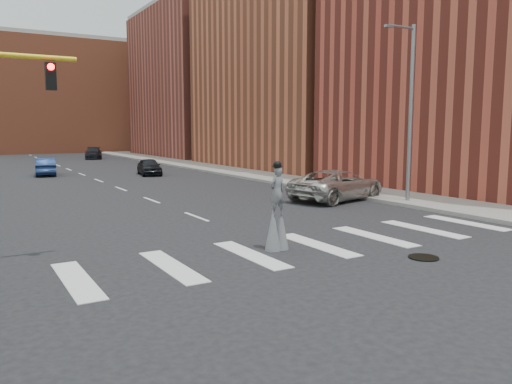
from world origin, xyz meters
TOP-DOWN VIEW (x-y plane):
  - ground_plane at (0.00, 0.00)m, footprint 160.00×160.00m
  - sidewalk_right at (12.50, 25.00)m, footprint 5.00×90.00m
  - manhole at (3.00, -2.00)m, footprint 0.90×0.90m
  - building_near at (22.00, 8.00)m, footprint 16.00×20.00m
  - building_mid at (22.00, 30.00)m, footprint 16.00×22.00m
  - building_far at (22.00, 54.00)m, footprint 16.00×22.00m
  - building_backdrop at (6.00, 78.00)m, footprint 26.00×14.00m
  - streetlight at (10.90, 6.00)m, footprint 2.05×0.20m
  - stilt_performer at (-0.22, 1.14)m, footprint 0.84×0.55m
  - suv_crossing at (8.77, 8.92)m, footprint 6.45×4.07m
  - car_near at (4.78, 28.52)m, footprint 2.30×4.33m
  - car_mid at (-2.75, 32.56)m, footprint 2.13×4.60m
  - car_far at (6.00, 54.25)m, footprint 3.19×5.41m

SIDE VIEW (x-z plane):
  - ground_plane at x=0.00m, z-range 0.00..0.00m
  - manhole at x=3.00m, z-range 0.00..0.04m
  - sidewalk_right at x=12.50m, z-range 0.00..0.18m
  - car_near at x=4.78m, z-range 0.00..1.40m
  - car_mid at x=-2.75m, z-range 0.00..1.46m
  - car_far at x=6.00m, z-range 0.00..1.47m
  - suv_crossing at x=8.77m, z-range 0.00..1.66m
  - stilt_performer at x=-0.22m, z-range -0.34..2.52m
  - streetlight at x=10.90m, z-range 0.40..9.40m
  - building_backdrop at x=6.00m, z-range 0.00..18.00m
  - building_far at x=22.00m, z-range 0.00..20.00m
  - building_near at x=22.00m, z-range 0.00..22.00m
  - building_mid at x=22.00m, z-range 0.00..24.00m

